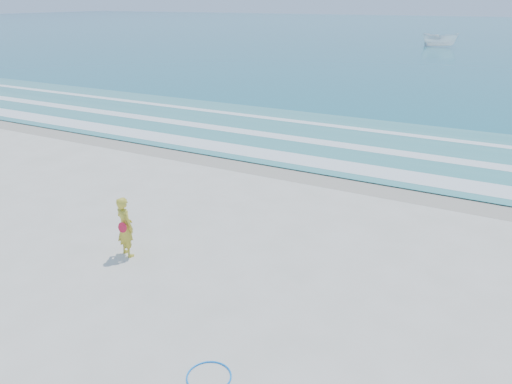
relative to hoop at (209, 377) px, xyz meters
The scene contains 10 objects.
ground 3.52m from the hoop, 142.44° to the left, with size 400.00×400.00×0.00m, color silver.
wet_sand 11.49m from the hoop, 104.06° to the left, with size 400.00×2.40×0.00m, color #B2A893.
ocean 107.18m from the hoop, 91.49° to the left, with size 400.00×190.00×0.04m, color #19727F.
shallow 16.39m from the hoop, 99.81° to the left, with size 400.00×10.00×0.01m, color #59B7AD.
foam_near 12.76m from the hoop, 102.64° to the left, with size 400.00×1.40×0.01m, color white.
foam_mid 15.60m from the hoop, 100.31° to the left, with size 400.00×0.90×0.01m, color white.
foam_far 18.85m from the hoop, 98.51° to the left, with size 400.00×0.60×0.01m, color white.
hoop is the anchor object (origin of this frame).
boat 69.30m from the hoop, 96.62° to the left, with size 1.86×4.94×1.91m, color white.
woman 5.29m from the hoop, 147.78° to the left, with size 0.69×0.56×1.62m.
Camera 1 is at (6.93, -7.95, 6.30)m, focal length 35.00 mm.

